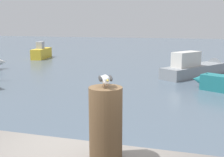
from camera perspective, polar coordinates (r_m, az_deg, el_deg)
mooring_post at (r=3.24m, az=-1.25°, el=-8.93°), size 0.37×0.37×0.83m
seagull at (r=3.10m, az=-1.28°, el=-0.13°), size 0.21×0.37×0.14m
boat_grey at (r=18.31m, az=16.71°, el=2.09°), size 4.23×5.41×1.71m
boat_yellow at (r=27.06m, az=-13.51°, el=5.02°), size 1.46×3.68×1.52m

